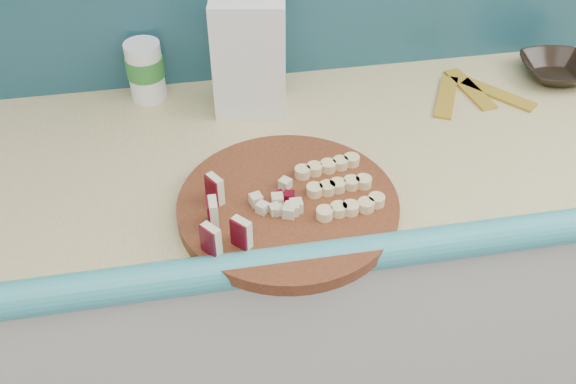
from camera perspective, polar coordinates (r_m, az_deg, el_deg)
The scene contains 9 objects.
kitchen_counter at distance 1.58m, azimuth 3.67°, elevation -8.84°, with size 2.20×0.63×0.91m.
cutting_board at distance 1.11m, azimuth -0.00°, elevation -1.24°, with size 0.38×0.38×0.02m, color #4A220F.
apple_wedges at distance 1.03m, azimuth -6.11°, elevation -2.32°, with size 0.07×0.15×0.05m.
apple_chunks at distance 1.09m, azimuth -1.24°, elevation -0.67°, with size 0.05×0.06×0.02m.
banana_slices at distance 1.12m, azimuth 4.57°, elevation 0.53°, with size 0.13×0.15×0.02m.
brown_bowl at distance 1.58m, azimuth 22.80°, elevation 9.98°, with size 0.16×0.16×0.04m, color black.
flour_bag at distance 1.31m, azimuth -3.44°, elevation 12.01°, with size 0.14×0.10×0.24m, color white.
canister at distance 1.40m, azimuth -12.56°, elevation 10.56°, with size 0.08×0.08×0.13m.
banana_peel at distance 1.46m, azimuth 15.99°, elevation 8.43°, with size 0.23×0.19×0.01m.
Camera 1 is at (-0.18, 0.52, 1.67)m, focal length 40.00 mm.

